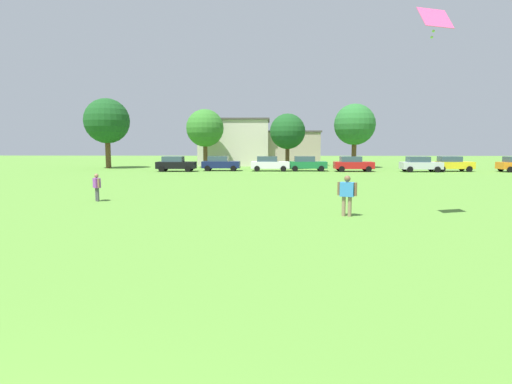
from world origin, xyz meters
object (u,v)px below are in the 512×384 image
at_px(parked_car_yellow_6, 452,164).
at_px(kite, 435,19).
at_px(parked_car_navy_1, 220,163).
at_px(tree_right, 288,132).
at_px(parked_car_green_3, 307,163).
at_px(bystander_near_trees, 97,185).
at_px(parked_car_red_4, 353,164).
at_px(parked_car_black_0, 176,164).
at_px(parked_car_silver_5, 420,164).
at_px(tree_far_left, 107,121).
at_px(tree_left, 205,128).
at_px(parked_car_white_2, 269,164).
at_px(adult_bystander, 347,192).
at_px(tree_far_right, 355,125).

bearing_deg(parked_car_yellow_6, kite, -114.61).
distance_m(parked_car_navy_1, tree_right, 9.60).
relative_size(parked_car_green_3, tree_right, 0.64).
bearing_deg(kite, parked_car_green_3, 93.33).
height_order(parked_car_green_3, parked_car_yellow_6, same).
bearing_deg(bystander_near_trees, parked_car_red_4, 103.52).
height_order(parked_car_black_0, parked_car_green_3, same).
height_order(parked_car_red_4, parked_car_silver_5, same).
distance_m(parked_car_yellow_6, tree_right, 19.06).
relative_size(parked_car_navy_1, tree_far_left, 0.49).
bearing_deg(parked_car_red_4, tree_right, 144.87).
xyz_separation_m(tree_left, tree_right, (10.52, -2.31, -0.50)).
relative_size(parked_car_black_0, parked_car_red_4, 1.00).
distance_m(kite, parked_car_white_2, 32.48).
xyz_separation_m(adult_bystander, parked_car_yellow_6, (17.17, 30.02, -0.16)).
bearing_deg(parked_car_silver_5, adult_bystander, -114.64).
bearing_deg(tree_far_right, parked_car_green_3, -135.00).
relative_size(parked_car_navy_1, tree_left, 0.57).
xyz_separation_m(bystander_near_trees, parked_car_red_4, (18.47, 25.20, -0.02)).
height_order(tree_right, tree_far_right, tree_far_right).
relative_size(parked_car_yellow_6, tree_far_left, 0.49).
distance_m(kite, tree_far_right, 38.40).
xyz_separation_m(parked_car_navy_1, parked_car_green_3, (9.84, -0.18, 0.00)).
bearing_deg(parked_car_yellow_6, parked_car_navy_1, 179.26).
height_order(adult_bystander, tree_far_right, tree_far_right).
bearing_deg(parked_car_white_2, parked_car_yellow_6, 0.24).
bearing_deg(tree_left, parked_car_white_2, -39.60).
bearing_deg(parked_car_black_0, tree_right, 23.19).
height_order(parked_car_white_2, tree_left, tree_left).
relative_size(parked_car_white_2, parked_car_red_4, 1.00).
bearing_deg(parked_car_black_0, parked_car_green_3, 4.41).
bearing_deg(parked_car_green_3, parked_car_black_0, -175.59).
distance_m(kite, parked_car_green_3, 32.20).
bearing_deg(bystander_near_trees, tree_left, 138.22).
bearing_deg(tree_right, adult_bystander, -88.35).
bearing_deg(parked_car_white_2, adult_bystander, -83.87).
bearing_deg(parked_car_red_4, bystander_near_trees, -126.25).
relative_size(bystander_near_trees, parked_car_yellow_6, 0.34).
relative_size(bystander_near_trees, tree_far_right, 0.18).
height_order(adult_bystander, bystander_near_trees, adult_bystander).
height_order(parked_car_black_0, tree_right, tree_right).
bearing_deg(parked_car_green_3, adult_bystander, -91.93).
relative_size(adult_bystander, bystander_near_trees, 1.17).
xyz_separation_m(parked_car_black_0, tree_far_left, (-9.89, 6.00, 5.04)).
distance_m(parked_car_black_0, parked_car_silver_5, 27.06).
relative_size(parked_car_navy_1, parked_car_red_4, 1.00).
distance_m(parked_car_white_2, parked_car_silver_5, 16.58).
height_order(parked_car_navy_1, parked_car_green_3, same).
relative_size(parked_car_green_3, parked_car_red_4, 1.00).
xyz_separation_m(parked_car_green_3, parked_car_yellow_6, (16.15, -0.16, 0.00)).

